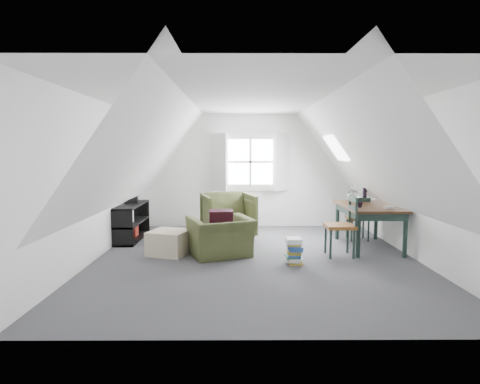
{
  "coord_description": "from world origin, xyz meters",
  "views": [
    {
      "loc": [
        -0.28,
        -6.19,
        1.69
      ],
      "look_at": [
        -0.24,
        0.6,
        0.99
      ],
      "focal_mm": 30.0,
      "sensor_mm": 36.0,
      "label": 1
    }
  ],
  "objects_px": {
    "media_shelf": "(130,224)",
    "magazine_stack": "(294,251)",
    "armchair_far": "(228,238)",
    "dining_chair_far": "(358,218)",
    "dining_chair_near": "(342,225)",
    "ottoman": "(169,242)",
    "armchair_near": "(221,256)",
    "dining_table": "(369,211)"
  },
  "relations": [
    {
      "from": "armchair_near",
      "to": "ottoman",
      "type": "height_order",
      "value": "ottoman"
    },
    {
      "from": "armchair_far",
      "to": "magazine_stack",
      "type": "bearing_deg",
      "value": -74.87
    },
    {
      "from": "armchair_far",
      "to": "dining_chair_far",
      "type": "relative_size",
      "value": 1.16
    },
    {
      "from": "dining_chair_far",
      "to": "magazine_stack",
      "type": "xyz_separation_m",
      "value": [
        -1.44,
        -1.59,
        -0.24
      ]
    },
    {
      "from": "armchair_near",
      "to": "dining_chair_far",
      "type": "height_order",
      "value": "dining_chair_far"
    },
    {
      "from": "armchair_far",
      "to": "ottoman",
      "type": "height_order",
      "value": "armchair_far"
    },
    {
      "from": "armchair_far",
      "to": "media_shelf",
      "type": "relative_size",
      "value": 0.73
    },
    {
      "from": "ottoman",
      "to": "media_shelf",
      "type": "height_order",
      "value": "media_shelf"
    },
    {
      "from": "magazine_stack",
      "to": "armchair_far",
      "type": "bearing_deg",
      "value": 120.15
    },
    {
      "from": "media_shelf",
      "to": "magazine_stack",
      "type": "distance_m",
      "value": 3.36
    },
    {
      "from": "dining_table",
      "to": "dining_chair_far",
      "type": "distance_m",
      "value": 0.63
    },
    {
      "from": "dining_table",
      "to": "media_shelf",
      "type": "relative_size",
      "value": 1.13
    },
    {
      "from": "armchair_far",
      "to": "media_shelf",
      "type": "height_order",
      "value": "media_shelf"
    },
    {
      "from": "dining_table",
      "to": "dining_chair_near",
      "type": "relative_size",
      "value": 1.56
    },
    {
      "from": "magazine_stack",
      "to": "media_shelf",
      "type": "bearing_deg",
      "value": 150.52
    },
    {
      "from": "armchair_near",
      "to": "media_shelf",
      "type": "bearing_deg",
      "value": -55.81
    },
    {
      "from": "magazine_stack",
      "to": "dining_chair_near",
      "type": "bearing_deg",
      "value": 27.85
    },
    {
      "from": "armchair_far",
      "to": "dining_chair_near",
      "type": "height_order",
      "value": "dining_chair_near"
    },
    {
      "from": "dining_table",
      "to": "ottoman",
      "type": "bearing_deg",
      "value": -174.18
    },
    {
      "from": "ottoman",
      "to": "dining_chair_far",
      "type": "relative_size",
      "value": 0.71
    },
    {
      "from": "dining_chair_near",
      "to": "magazine_stack",
      "type": "bearing_deg",
      "value": -79.2
    },
    {
      "from": "ottoman",
      "to": "media_shelf",
      "type": "relative_size",
      "value": 0.44
    },
    {
      "from": "media_shelf",
      "to": "magazine_stack",
      "type": "xyz_separation_m",
      "value": [
        2.92,
        -1.65,
        -0.12
      ]
    },
    {
      "from": "dining_table",
      "to": "media_shelf",
      "type": "distance_m",
      "value": 4.41
    },
    {
      "from": "ottoman",
      "to": "dining_chair_near",
      "type": "relative_size",
      "value": 0.61
    },
    {
      "from": "armchair_near",
      "to": "dining_chair_far",
      "type": "xyz_separation_m",
      "value": [
        2.56,
        1.15,
        0.43
      ]
    },
    {
      "from": "media_shelf",
      "to": "dining_table",
      "type": "bearing_deg",
      "value": -12.14
    },
    {
      "from": "ottoman",
      "to": "magazine_stack",
      "type": "height_order",
      "value": "ottoman"
    },
    {
      "from": "armchair_far",
      "to": "magazine_stack",
      "type": "xyz_separation_m",
      "value": [
        1.04,
        -1.79,
        0.19
      ]
    },
    {
      "from": "armchair_far",
      "to": "media_shelf",
      "type": "xyz_separation_m",
      "value": [
        -1.88,
        -0.14,
        0.31
      ]
    },
    {
      "from": "ottoman",
      "to": "dining_chair_far",
      "type": "xyz_separation_m",
      "value": [
        3.41,
        1.03,
        0.24
      ]
    },
    {
      "from": "dining_table",
      "to": "dining_chair_far",
      "type": "relative_size",
      "value": 1.81
    },
    {
      "from": "dining_chair_far",
      "to": "media_shelf",
      "type": "distance_m",
      "value": 4.36
    },
    {
      "from": "ottoman",
      "to": "magazine_stack",
      "type": "distance_m",
      "value": 2.05
    },
    {
      "from": "dining_chair_near",
      "to": "media_shelf",
      "type": "distance_m",
      "value": 3.94
    },
    {
      "from": "dining_chair_far",
      "to": "dining_chair_near",
      "type": "distance_m",
      "value": 1.3
    },
    {
      "from": "armchair_far",
      "to": "ottoman",
      "type": "bearing_deg",
      "value": -142.08
    },
    {
      "from": "armchair_far",
      "to": "dining_table",
      "type": "height_order",
      "value": "dining_table"
    },
    {
      "from": "dining_chair_near",
      "to": "magazine_stack",
      "type": "distance_m",
      "value": 0.99
    },
    {
      "from": "dining_chair_near",
      "to": "media_shelf",
      "type": "height_order",
      "value": "dining_chair_near"
    },
    {
      "from": "dining_chair_far",
      "to": "dining_chair_near",
      "type": "height_order",
      "value": "dining_chair_near"
    },
    {
      "from": "ottoman",
      "to": "dining_chair_near",
      "type": "distance_m",
      "value": 2.82
    }
  ]
}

